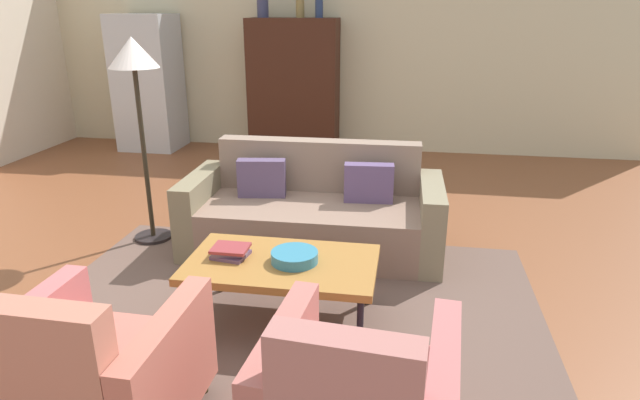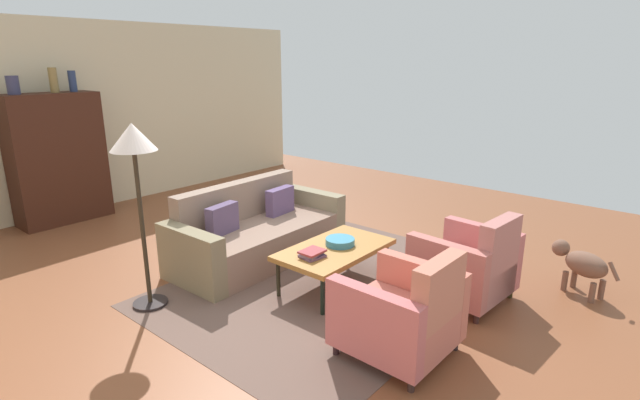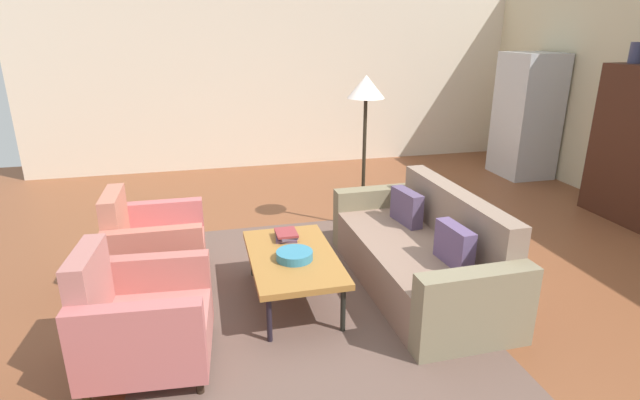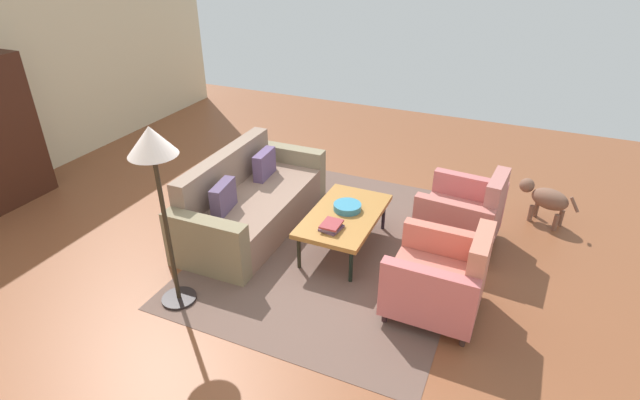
{
  "view_description": "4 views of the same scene",
  "coord_description": "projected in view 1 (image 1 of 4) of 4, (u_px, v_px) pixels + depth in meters",
  "views": [
    {
      "loc": [
        1.0,
        -3.66,
        1.94
      ],
      "look_at": [
        0.43,
        -0.24,
        0.69
      ],
      "focal_mm": 30.27,
      "sensor_mm": 36.0,
      "label": 1
    },
    {
      "loc": [
        -3.32,
        -3.48,
        2.25
      ],
      "look_at": [
        0.48,
        -0.29,
        0.8
      ],
      "focal_mm": 27.3,
      "sensor_mm": 36.0,
      "label": 2
    },
    {
      "loc": [
        3.9,
        -1.34,
        2.2
      ],
      "look_at": [
        0.0,
        -0.38,
        0.79
      ],
      "focal_mm": 27.83,
      "sensor_mm": 36.0,
      "label": 3
    },
    {
      "loc": [
        -3.9,
        -2.22,
        3.04
      ],
      "look_at": [
        0.16,
        -0.43,
        0.58
      ],
      "focal_mm": 27.44,
      "sensor_mm": 36.0,
      "label": 4
    }
  ],
  "objects": [
    {
      "name": "vase_round",
      "position": [
        300.0,
        4.0,
        6.97
      ],
      "size": [
        0.11,
        0.11,
        0.33
      ],
      "primitive_type": "cylinder",
      "color": "olive",
      "rests_on": "cabinet"
    },
    {
      "name": "wall_back",
      "position": [
        340.0,
        48.0,
        7.42
      ],
      "size": [
        8.4,
        0.12,
        2.8
      ],
      "primitive_type": "cube",
      "color": "beige",
      "rests_on": "ground"
    },
    {
      "name": "armchair_left",
      "position": [
        94.0,
        380.0,
        2.45
      ],
      "size": [
        0.81,
        0.81,
        0.88
      ],
      "rotation": [
        0.0,
        0.0,
        -0.02
      ],
      "color": "#311C1E",
      "rests_on": "ground"
    },
    {
      "name": "area_rug",
      "position": [
        285.0,
        314.0,
        3.6
      ],
      "size": [
        3.4,
        2.6,
        0.01
      ],
      "primitive_type": "cube",
      "color": "brown",
      "rests_on": "ground"
    },
    {
      "name": "couch",
      "position": [
        314.0,
        214.0,
        4.55
      ],
      "size": [
        2.11,
        0.94,
        0.86
      ],
      "rotation": [
        0.0,
        0.0,
        3.16
      ],
      "color": "#876A59",
      "rests_on": "ground"
    },
    {
      "name": "ground_plane",
      "position": [
        271.0,
        270.0,
        4.21
      ],
      "size": [
        10.08,
        10.08,
        0.0
      ],
      "primitive_type": "plane",
      "color": "brown"
    },
    {
      "name": "refrigerator",
      "position": [
        148.0,
        83.0,
        7.57
      ],
      "size": [
        0.8,
        0.73,
        1.85
      ],
      "color": "#B7BABF",
      "rests_on": "ground"
    },
    {
      "name": "book_stack",
      "position": [
        231.0,
        252.0,
        3.45
      ],
      "size": [
        0.24,
        0.22,
        0.07
      ],
      "color": "#614563",
      "rests_on": "coffee_table"
    },
    {
      "name": "vase_small",
      "position": [
        319.0,
        6.0,
        6.94
      ],
      "size": [
        0.1,
        0.1,
        0.29
      ],
      "primitive_type": "cylinder",
      "color": "navy",
      "rests_on": "cabinet"
    },
    {
      "name": "coffee_table",
      "position": [
        282.0,
        266.0,
        3.42
      ],
      "size": [
        1.2,
        0.7,
        0.43
      ],
      "color": "black",
      "rests_on": "ground"
    },
    {
      "name": "fruit_bowl",
      "position": [
        295.0,
        257.0,
        3.38
      ],
      "size": [
        0.3,
        0.3,
        0.07
      ],
      "primitive_type": "cylinder",
      "color": "teal",
      "rests_on": "coffee_table"
    },
    {
      "name": "vase_tall",
      "position": [
        263.0,
        8.0,
        7.07
      ],
      "size": [
        0.15,
        0.15,
        0.24
      ],
      "primitive_type": "cylinder",
      "color": "#343453",
      "rests_on": "cabinet"
    },
    {
      "name": "cabinet",
      "position": [
        294.0,
        87.0,
        7.35
      ],
      "size": [
        1.2,
        0.51,
        1.8
      ],
      "color": "#3A1C11",
      "rests_on": "ground"
    },
    {
      "name": "floor_lamp",
      "position": [
        135.0,
        72.0,
        4.3
      ],
      "size": [
        0.4,
        0.4,
        1.72
      ],
      "color": "black",
      "rests_on": "ground"
    }
  ]
}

